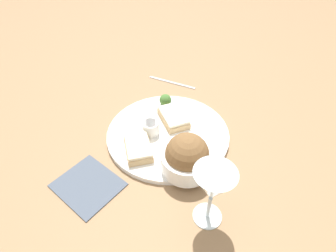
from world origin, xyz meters
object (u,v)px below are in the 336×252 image
object	(u,v)px
salad_bowl	(187,157)
napkin	(88,185)
wine_glass	(213,188)
cheese_toast_near	(174,117)
sauce_ramekin	(151,127)
fork	(172,82)
cheese_toast_far	(138,147)

from	to	relation	value
salad_bowl	napkin	world-z (taller)	salad_bowl
wine_glass	cheese_toast_near	bearing A→B (deg)	-148.22
salad_bowl	wine_glass	distance (m)	0.13
sauce_ramekin	napkin	bearing A→B (deg)	-21.59
wine_glass	fork	xyz separation A→B (m)	(-0.45, -0.23, -0.10)
fork	cheese_toast_far	bearing A→B (deg)	4.22
salad_bowl	cheese_toast_far	xyz separation A→B (m)	(-0.01, -0.13, -0.02)
salad_bowl	cheese_toast_far	bearing A→B (deg)	-95.32
fork	wine_glass	bearing A→B (deg)	26.78
sauce_ramekin	wine_glass	bearing A→B (deg)	47.44
salad_bowl	fork	xyz separation A→B (m)	(-0.35, -0.15, -0.05)
cheese_toast_far	napkin	distance (m)	0.15
salad_bowl	sauce_ramekin	xyz separation A→B (m)	(-0.08, -0.12, -0.02)
cheese_toast_far	fork	xyz separation A→B (m)	(-0.34, -0.03, -0.02)
sauce_ramekin	salad_bowl	bearing A→B (deg)	56.05
wine_glass	fork	bearing A→B (deg)	-153.22
salad_bowl	sauce_ramekin	distance (m)	0.15
napkin	wine_glass	bearing A→B (deg)	93.03
salad_bowl	cheese_toast_near	world-z (taller)	salad_bowl
cheese_toast_far	wine_glass	bearing A→B (deg)	61.46
cheese_toast_near	cheese_toast_far	size ratio (longest dim) A/B	1.01
salad_bowl	sauce_ramekin	world-z (taller)	salad_bowl
sauce_ramekin	cheese_toast_far	distance (m)	0.07
wine_glass	salad_bowl	bearing A→B (deg)	-142.86
salad_bowl	wine_glass	world-z (taller)	wine_glass
salad_bowl	napkin	size ratio (longest dim) A/B	0.69
cheese_toast_near	salad_bowl	bearing A→B (deg)	27.87
cheese_toast_near	cheese_toast_far	distance (m)	0.15
cheese_toast_near	wine_glass	size ratio (longest dim) A/B	0.80
salad_bowl	napkin	distance (m)	0.23
sauce_ramekin	fork	world-z (taller)	sauce_ramekin
cheese_toast_far	wine_glass	world-z (taller)	wine_glass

